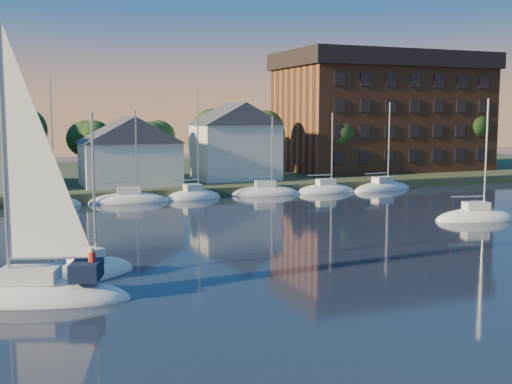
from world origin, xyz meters
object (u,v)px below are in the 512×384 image
clubhouse_centre (129,150)px  clubhouse_east (235,140)px  drifting_sailboat_right (476,219)px  hero_sailboat (33,288)px  drifting_sailboat_left (87,276)px  condo_block (383,111)px

clubhouse_centre → clubhouse_east: bearing=8.1°
clubhouse_centre → drifting_sailboat_right: (24.43, -31.15, -5.04)m
clubhouse_centre → hero_sailboat: 44.72m
clubhouse_centre → drifting_sailboat_left: size_ratio=1.10×
condo_block → drifting_sailboat_right: size_ratio=2.64×
drifting_sailboat_right → clubhouse_centre: bearing=141.6°
drifting_sailboat_right → drifting_sailboat_left: bearing=-153.5°
drifting_sailboat_left → hero_sailboat: bearing=-161.2°
drifting_sailboat_left → drifting_sailboat_right: (34.35, 7.89, -0.00)m
condo_block → drifting_sailboat_left: condo_block is taller
clubhouse_east → drifting_sailboat_left: (-23.92, -41.04, -5.90)m
drifting_sailboat_left → drifting_sailboat_right: 35.25m
condo_block → drifting_sailboat_left: size_ratio=2.96×
condo_block → hero_sailboat: (-52.99, -50.51, -9.16)m
clubhouse_east → hero_sailboat: size_ratio=0.68×
clubhouse_east → condo_block: (26.00, 5.95, 3.79)m
clubhouse_centre → clubhouse_east: 14.17m
clubhouse_centre → drifting_sailboat_right: drifting_sailboat_right is taller
clubhouse_east → hero_sailboat: hero_sailboat is taller
condo_block → drifting_sailboat_right: (-15.57, -39.10, -9.70)m
hero_sailboat → condo_block: bearing=-117.2°
clubhouse_east → condo_block: bearing=12.9°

